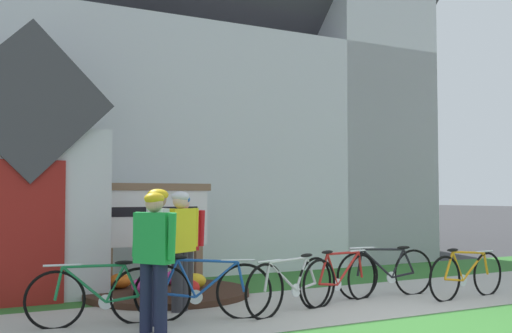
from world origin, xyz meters
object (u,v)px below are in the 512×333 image
at_px(bicycle_orange, 386,272).
at_px(roadside_conifer, 353,96).
at_px(bicycle_silver, 467,275).
at_px(cyclist_in_blue_jersey, 157,245).
at_px(cyclist_in_yellow_jersey, 182,241).
at_px(church_sign, 155,219).
at_px(bicycle_red, 291,285).
at_px(bicycle_black, 98,296).
at_px(cyclist_in_green_jersey, 180,241).
at_px(cyclist_in_orange_jersey, 154,251).
at_px(bicycle_white, 203,290).
at_px(bicycle_yellow, 341,278).

xyz_separation_m(bicycle_orange, roadside_conifer, (4.59, 6.86, 4.12)).
xyz_separation_m(bicycle_orange, bicycle_silver, (1.00, -0.68, -0.02)).
relative_size(cyclist_in_blue_jersey, cyclist_in_yellow_jersey, 1.04).
xyz_separation_m(church_sign, roadside_conifer, (7.58, 4.56, 3.31)).
relative_size(church_sign, cyclist_in_blue_jersey, 1.18).
bearing_deg(cyclist_in_yellow_jersey, bicycle_red, -48.89).
xyz_separation_m(bicycle_black, cyclist_in_green_jersey, (1.20, 0.39, 0.59)).
bearing_deg(bicycle_orange, bicycle_red, -168.17).
bearing_deg(bicycle_orange, cyclist_in_yellow_jersey, 164.97).
height_order(church_sign, cyclist_in_green_jersey, church_sign).
distance_m(cyclist_in_yellow_jersey, cyclist_in_orange_jersey, 1.81).
xyz_separation_m(bicycle_white, cyclist_in_yellow_jersey, (0.15, 1.10, 0.55)).
distance_m(bicycle_red, bicycle_yellow, 1.06).
distance_m(bicycle_orange, cyclist_in_green_jersey, 3.36).
bearing_deg(roadside_conifer, bicycle_silver, -115.45).
relative_size(bicycle_black, cyclist_in_green_jersey, 1.02).
bearing_deg(bicycle_orange, bicycle_black, -179.86).
height_order(bicycle_white, cyclist_in_yellow_jersey, cyclist_in_yellow_jersey).
distance_m(cyclist_in_blue_jersey, cyclist_in_orange_jersey, 0.50).
height_order(bicycle_black, cyclist_in_blue_jersey, cyclist_in_blue_jersey).
distance_m(church_sign, bicycle_orange, 3.86).
height_order(cyclist_in_green_jersey, roadside_conifer, roadside_conifer).
relative_size(bicycle_white, bicycle_yellow, 1.01).
bearing_deg(bicycle_silver, bicycle_red, 174.91).
bearing_deg(bicycle_silver, roadside_conifer, 64.55).
xyz_separation_m(bicycle_white, bicycle_yellow, (2.25, 0.14, -0.01)).
bearing_deg(church_sign, cyclist_in_green_jersey, -98.71).
height_order(bicycle_silver, cyclist_in_orange_jersey, cyclist_in_orange_jersey).
relative_size(cyclist_in_green_jersey, cyclist_in_orange_jersey, 1.01).
xyz_separation_m(bicycle_red, bicycle_black, (-2.50, 0.41, -0.01)).
bearing_deg(bicycle_black, bicycle_orange, 0.14).
relative_size(bicycle_orange, bicycle_yellow, 1.07).
bearing_deg(cyclist_in_blue_jersey, bicycle_white, -1.80).
bearing_deg(cyclist_in_blue_jersey, church_sign, 71.89).
bearing_deg(cyclist_in_green_jersey, bicycle_yellow, -12.56).
height_order(bicycle_white, roadside_conifer, roadside_conifer).
bearing_deg(bicycle_red, bicycle_yellow, 15.25).
distance_m(bicycle_yellow, cyclist_in_orange_jersey, 3.16).
relative_size(cyclist_in_blue_jersey, roadside_conifer, 0.23).
bearing_deg(bicycle_white, bicycle_red, -6.46).
distance_m(cyclist_in_orange_jersey, roadside_conifer, 12.01).
height_order(bicycle_silver, cyclist_in_yellow_jersey, cyclist_in_yellow_jersey).
bearing_deg(cyclist_in_green_jersey, bicycle_black, -162.07).
bearing_deg(cyclist_in_blue_jersey, cyclist_in_green_jersey, 49.61).
relative_size(church_sign, roadside_conifer, 0.27).
relative_size(bicycle_red, bicycle_yellow, 1.02).
height_order(cyclist_in_yellow_jersey, cyclist_in_orange_jersey, cyclist_in_orange_jersey).
bearing_deg(bicycle_red, cyclist_in_yellow_jersey, 131.11).
bearing_deg(bicycle_silver, bicycle_white, 174.51).
xyz_separation_m(cyclist_in_blue_jersey, cyclist_in_yellow_jersey, (0.75, 1.09, -0.05)).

